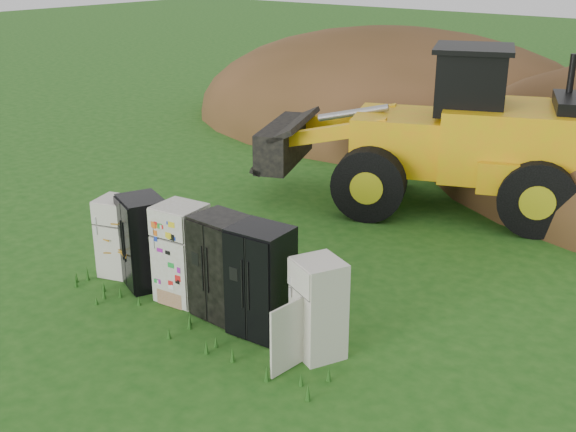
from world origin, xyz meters
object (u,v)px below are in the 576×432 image
Objects in this scene: fridge_dark_mid at (223,267)px; wheel_loader at (425,128)px; fridge_sticker at (182,253)px; fridge_black_right at (261,281)px; fridge_leftmost at (119,237)px; fridge_black_side at (144,242)px; fridge_open_door at (319,308)px.

wheel_loader is at bearing 92.87° from fridge_dark_mid.
wheel_loader reaches higher than fridge_dark_mid.
fridge_sticker is 0.97× the size of fridge_black_right.
fridge_dark_mid is at bearing -18.16° from fridge_leftmost.
fridge_black_side is 0.21× the size of wheel_loader.
fridge_leftmost is at bearing -158.03° from fridge_black_side.
fridge_leftmost is 4.81m from fridge_open_door.
fridge_sticker is at bearing -155.60° from fridge_open_door.
fridge_sticker reaches higher than fridge_leftmost.
wheel_loader reaches higher than fridge_open_door.
fridge_leftmost is 2.75m from fridge_dark_mid.
fridge_open_door is 0.20× the size of wheel_loader.
fridge_dark_mid reaches higher than fridge_black_side.
fridge_black_side is 0.95× the size of fridge_dark_mid.
fridge_dark_mid is at bearing -156.08° from fridge_open_door.
fridge_sticker reaches higher than fridge_open_door.
fridge_black_side is 1.09× the size of fridge_open_door.
fridge_black_right is at bearing -18.97° from fridge_leftmost.
fridge_sticker is at bearing -177.14° from fridge_dark_mid.
fridge_black_right is 0.23× the size of wheel_loader.
fridge_black_side is 4.06m from fridge_open_door.
fridge_sticker is 1.00m from fridge_dark_mid.
fridge_open_door is at bearing -96.26° from wheel_loader.
fridge_sticker is 1.90m from fridge_black_right.
fridge_dark_mid is 7.29m from wheel_loader.
fridge_sticker is at bearing 174.85° from fridge_black_right.
fridge_black_side is at bearing -127.51° from wheel_loader.
wheel_loader is (0.88, 7.23, 1.06)m from fridge_sticker.
fridge_leftmost is 0.19× the size of wheel_loader.
fridge_dark_mid is (1.00, 0.02, 0.01)m from fridge_sticker.
fridge_sticker is (1.75, 0.02, 0.12)m from fridge_leftmost.
fridge_leftmost is 0.76m from fridge_black_side.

